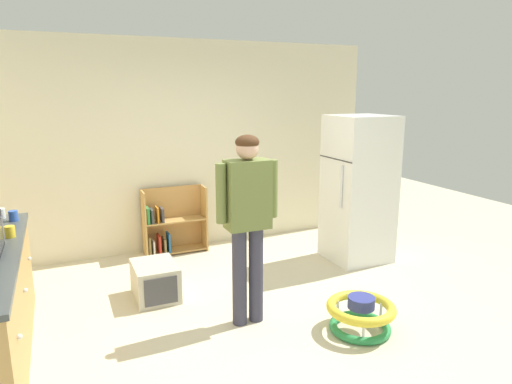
{
  "coord_description": "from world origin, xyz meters",
  "views": [
    {
      "loc": [
        -1.56,
        -3.46,
        2.08
      ],
      "look_at": [
        0.14,
        0.42,
        1.12
      ],
      "focal_mm": 31.96,
      "sensor_mm": 36.0,
      "label": 1
    }
  ],
  "objects_px": {
    "standing_person": "(248,213)",
    "yellow_cup": "(10,232)",
    "white_cup": "(1,213)",
    "blue_cup": "(13,216)",
    "pet_carrier": "(155,281)",
    "bookshelf": "(170,225)",
    "baby_walker": "(361,314)",
    "refrigerator": "(359,189)"
  },
  "relations": [
    {
      "from": "blue_cup",
      "to": "refrigerator",
      "type": "bearing_deg",
      "value": -1.66
    },
    {
      "from": "pet_carrier",
      "to": "yellow_cup",
      "type": "bearing_deg",
      "value": -165.57
    },
    {
      "from": "blue_cup",
      "to": "baby_walker",
      "type": "bearing_deg",
      "value": -30.44
    },
    {
      "from": "blue_cup",
      "to": "standing_person",
      "type": "bearing_deg",
      "value": -29.14
    },
    {
      "from": "pet_carrier",
      "to": "yellow_cup",
      "type": "relative_size",
      "value": 5.81
    },
    {
      "from": "standing_person",
      "to": "pet_carrier",
      "type": "xyz_separation_m",
      "value": [
        -0.67,
        0.84,
        -0.85
      ]
    },
    {
      "from": "white_cup",
      "to": "blue_cup",
      "type": "height_order",
      "value": "same"
    },
    {
      "from": "bookshelf",
      "to": "baby_walker",
      "type": "distance_m",
      "value": 2.85
    },
    {
      "from": "standing_person",
      "to": "white_cup",
      "type": "bearing_deg",
      "value": 149.26
    },
    {
      "from": "baby_walker",
      "to": "yellow_cup",
      "type": "xyz_separation_m",
      "value": [
        -2.72,
        1.08,
        0.79
      ]
    },
    {
      "from": "standing_person",
      "to": "white_cup",
      "type": "xyz_separation_m",
      "value": [
        -2.0,
        1.19,
        -0.08
      ]
    },
    {
      "from": "pet_carrier",
      "to": "yellow_cup",
      "type": "height_order",
      "value": "yellow_cup"
    },
    {
      "from": "bookshelf",
      "to": "blue_cup",
      "type": "height_order",
      "value": "blue_cup"
    },
    {
      "from": "refrigerator",
      "to": "blue_cup",
      "type": "height_order",
      "value": "refrigerator"
    },
    {
      "from": "bookshelf",
      "to": "yellow_cup",
      "type": "xyz_separation_m",
      "value": [
        -1.67,
        -1.57,
        0.58
      ]
    },
    {
      "from": "refrigerator",
      "to": "bookshelf",
      "type": "height_order",
      "value": "refrigerator"
    },
    {
      "from": "baby_walker",
      "to": "yellow_cup",
      "type": "distance_m",
      "value": 3.03
    },
    {
      "from": "pet_carrier",
      "to": "blue_cup",
      "type": "distance_m",
      "value": 1.45
    },
    {
      "from": "baby_walker",
      "to": "blue_cup",
      "type": "xyz_separation_m",
      "value": [
        -2.73,
        1.6,
        0.79
      ]
    },
    {
      "from": "bookshelf",
      "to": "standing_person",
      "type": "bearing_deg",
      "value": -84.27
    },
    {
      "from": "standing_person",
      "to": "white_cup",
      "type": "height_order",
      "value": "standing_person"
    },
    {
      "from": "white_cup",
      "to": "refrigerator",
      "type": "bearing_deg",
      "value": -3.67
    },
    {
      "from": "refrigerator",
      "to": "pet_carrier",
      "type": "distance_m",
      "value": 2.63
    },
    {
      "from": "standing_person",
      "to": "pet_carrier",
      "type": "bearing_deg",
      "value": 128.64
    },
    {
      "from": "bookshelf",
      "to": "baby_walker",
      "type": "height_order",
      "value": "bookshelf"
    },
    {
      "from": "refrigerator",
      "to": "baby_walker",
      "type": "relative_size",
      "value": 2.95
    },
    {
      "from": "standing_person",
      "to": "baby_walker",
      "type": "xyz_separation_m",
      "value": [
        0.84,
        -0.55,
        -0.87
      ]
    },
    {
      "from": "baby_walker",
      "to": "white_cup",
      "type": "height_order",
      "value": "white_cup"
    },
    {
      "from": "bookshelf",
      "to": "standing_person",
      "type": "height_order",
      "value": "standing_person"
    },
    {
      "from": "refrigerator",
      "to": "baby_walker",
      "type": "xyz_separation_m",
      "value": [
        -1.02,
        -1.49,
        -0.73
      ]
    },
    {
      "from": "standing_person",
      "to": "white_cup",
      "type": "distance_m",
      "value": 2.33
    },
    {
      "from": "standing_person",
      "to": "yellow_cup",
      "type": "height_order",
      "value": "standing_person"
    },
    {
      "from": "yellow_cup",
      "to": "bookshelf",
      "type": "bearing_deg",
      "value": 43.2
    },
    {
      "from": "yellow_cup",
      "to": "pet_carrier",
      "type": "bearing_deg",
      "value": 14.43
    },
    {
      "from": "white_cup",
      "to": "bookshelf",
      "type": "bearing_deg",
      "value": 26.74
    },
    {
      "from": "pet_carrier",
      "to": "bookshelf",
      "type": "bearing_deg",
      "value": 69.86
    },
    {
      "from": "bookshelf",
      "to": "white_cup",
      "type": "bearing_deg",
      "value": -153.26
    },
    {
      "from": "baby_walker",
      "to": "blue_cup",
      "type": "height_order",
      "value": "blue_cup"
    },
    {
      "from": "baby_walker",
      "to": "pet_carrier",
      "type": "distance_m",
      "value": 2.05
    },
    {
      "from": "white_cup",
      "to": "blue_cup",
      "type": "xyz_separation_m",
      "value": [
        0.12,
        -0.14,
        0.0
      ]
    },
    {
      "from": "white_cup",
      "to": "blue_cup",
      "type": "relative_size",
      "value": 1.0
    },
    {
      "from": "bookshelf",
      "to": "pet_carrier",
      "type": "relative_size",
      "value": 1.54
    }
  ]
}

